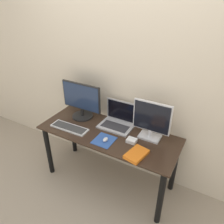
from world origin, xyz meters
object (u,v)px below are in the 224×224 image
at_px(mouse, 105,140).
at_px(power_brick, 132,141).
at_px(monitor_left, 81,101).
at_px(monitor_right, 151,120).
at_px(laptop, 118,120).
at_px(book, 137,154).
at_px(keyboard, 69,128).

xyz_separation_m(mouse, power_brick, (0.24, 0.12, -0.00)).
height_order(monitor_left, monitor_right, monitor_left).
xyz_separation_m(laptop, power_brick, (0.27, -0.22, -0.05)).
distance_m(monitor_right, book, 0.38).
distance_m(monitor_right, mouse, 0.50).
relative_size(mouse, power_brick, 0.72).
bearing_deg(monitor_right, book, -91.06).
relative_size(monitor_right, book, 1.63).
relative_size(laptop, mouse, 5.28).
bearing_deg(monitor_right, monitor_left, -179.99).
bearing_deg(monitor_right, mouse, -142.17).
height_order(monitor_right, book, monitor_right).
bearing_deg(book, monitor_left, 158.89).
bearing_deg(laptop, monitor_right, -7.30).
relative_size(keyboard, book, 1.75).
relative_size(monitor_left, mouse, 7.17).
relative_size(book, power_brick, 2.60).
relative_size(laptop, book, 1.47).
relative_size(laptop, keyboard, 0.84).
bearing_deg(power_brick, keyboard, -170.90).
bearing_deg(book, monitor_right, 88.94).
distance_m(keyboard, book, 0.84).
xyz_separation_m(monitor_right, keyboard, (-0.84, -0.28, -0.20)).
distance_m(laptop, keyboard, 0.55).
xyz_separation_m(mouse, book, (0.36, -0.04, -0.01)).
distance_m(mouse, power_brick, 0.27).
height_order(keyboard, mouse, mouse).
bearing_deg(monitor_right, keyboard, -161.59).
bearing_deg(monitor_right, laptop, 172.70).
bearing_deg(laptop, book, -43.96).
distance_m(book, power_brick, 0.21).
xyz_separation_m(monitor_left, keyboard, (0.02, -0.28, -0.20)).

